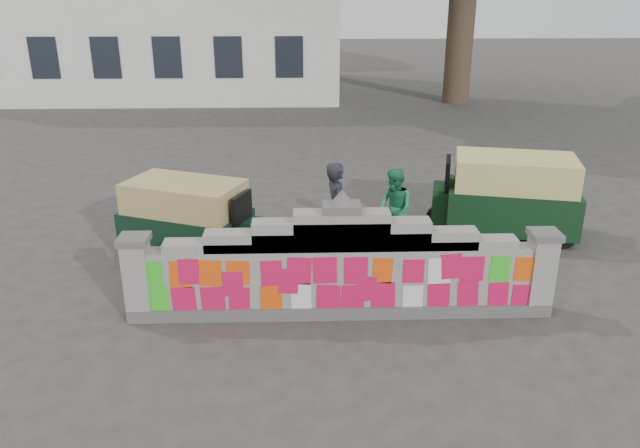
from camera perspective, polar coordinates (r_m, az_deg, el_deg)
The scene contains 8 objects.
ground at distance 9.69m, azimuth 1.87°, elevation -8.21°, with size 100.00×100.00×0.00m, color #383533.
parapet_wall at distance 9.34m, azimuth 1.92°, elevation -4.22°, with size 6.48×0.44×2.01m.
building at distance 31.08m, azimuth -14.54°, elevation 19.23°, with size 16.00×10.00×8.90m.
cyclist_bike at distance 10.90m, azimuth 1.51°, elevation -1.76°, with size 0.67×1.92×1.01m, color black.
cyclist_rider at distance 10.76m, azimuth 1.53°, elevation -0.04°, with size 0.62×0.41×1.71m, color black.
pedestrian at distance 11.86m, azimuth 6.82°, elevation 1.40°, with size 0.74×0.58×1.53m, color #248556.
rickshaw_left at distance 11.60m, azimuth -11.87°, elevation 0.49°, with size 2.66×1.94×1.43m.
rickshaw_right at distance 12.92m, azimuth 16.86°, elevation 2.60°, with size 2.99×1.88×1.61m.
Camera 1 is at (-0.57, -8.42, 4.76)m, focal length 35.00 mm.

